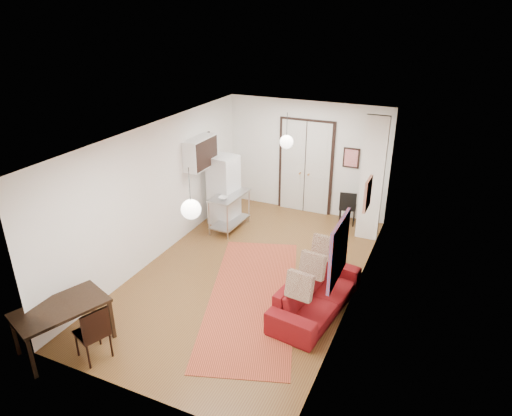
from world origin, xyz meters
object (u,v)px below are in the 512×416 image
at_px(coffee_table, 324,263).
at_px(dining_table, 61,311).
at_px(fridge, 224,190).
at_px(sofa, 316,294).
at_px(dining_chair_far, 95,324).
at_px(black_side_chair, 349,203).
at_px(kitchen_counter, 229,207).
at_px(dining_chair_near, 95,324).

bearing_deg(coffee_table, dining_table, -130.50).
bearing_deg(fridge, sofa, -30.75).
relative_size(dining_chair_far, black_side_chair, 1.06).
xyz_separation_m(dining_table, black_side_chair, (2.99, 6.38, -0.16)).
height_order(fridge, dining_chair_far, fridge).
bearing_deg(sofa, coffee_table, 17.54).
bearing_deg(fridge, black_side_chair, 32.54).
height_order(kitchen_counter, fridge, fridge).
distance_m(kitchen_counter, black_side_chair, 2.97).
relative_size(kitchen_counter, black_side_chair, 1.35).
bearing_deg(dining_table, coffee_table, 49.50).
relative_size(coffee_table, kitchen_counter, 0.69).
distance_m(fridge, black_side_chair, 3.12).
relative_size(dining_chair_near, dining_chair_far, 1.00).
distance_m(dining_chair_far, black_side_chair, 6.74).
bearing_deg(black_side_chair, dining_chair_near, 60.10).
xyz_separation_m(dining_table, dining_chair_far, (0.58, 0.09, -0.13)).
bearing_deg(fridge, dining_table, -83.92).
height_order(kitchen_counter, dining_chair_far, dining_chair_far).
distance_m(kitchen_counter, dining_chair_near, 4.76).
xyz_separation_m(dining_chair_far, black_side_chair, (2.41, 6.29, -0.03)).
bearing_deg(black_side_chair, dining_table, 56.00).
xyz_separation_m(sofa, coffee_table, (-0.19, 1.16, -0.02)).
bearing_deg(dining_chair_near, sofa, 152.57).
height_order(dining_chair_far, black_side_chair, dining_chair_far).
bearing_deg(sofa, dining_chair_near, 139.39).
xyz_separation_m(kitchen_counter, fridge, (-0.28, 0.25, 0.30)).
distance_m(sofa, dining_chair_near, 3.71).
distance_m(sofa, kitchen_counter, 3.72).
xyz_separation_m(coffee_table, dining_chair_near, (-2.58, -3.61, 0.24)).
bearing_deg(dining_chair_near, kitchen_counter, -157.26).
bearing_deg(kitchen_counter, fridge, 140.82).
height_order(fridge, black_side_chair, fridge).
xyz_separation_m(coffee_table, black_side_chair, (-0.17, 2.68, 0.21)).
bearing_deg(coffee_table, black_side_chair, 93.59).
xyz_separation_m(sofa, dining_table, (-3.35, -2.54, 0.35)).
bearing_deg(dining_table, kitchen_counter, 84.75).
xyz_separation_m(coffee_table, fridge, (-2.99, 1.40, 0.57)).
xyz_separation_m(sofa, fridge, (-3.18, 2.55, 0.54)).
bearing_deg(kitchen_counter, black_side_chair, 33.85).
relative_size(dining_chair_near, black_side_chair, 1.06).
bearing_deg(black_side_chair, kitchen_counter, 22.20).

